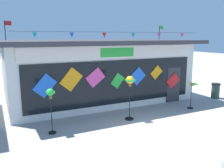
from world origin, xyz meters
TOP-DOWN VIEW (x-y plane):
  - ground_plane at (0.00, 0.00)m, footprint 80.00×80.00m
  - kite_shop_building at (-0.06, 6.78)m, footprint 10.53×6.88m
  - wind_spinner_far_left at (-3.72, 2.22)m, footprint 0.29×0.29m
  - wind_spinner_left at (-0.21, 2.28)m, footprint 0.40×0.40m
  - wind_spinner_center_left at (3.67, 2.32)m, footprint 0.62×0.32m
  - trash_bin at (6.45, 3.29)m, footprint 0.52×0.52m

SIDE VIEW (x-z plane):
  - ground_plane at x=0.00m, z-range 0.00..0.00m
  - trash_bin at x=6.45m, z-range 0.01..0.93m
  - wind_spinner_center_left at x=3.67m, z-range 0.32..1.70m
  - wind_spinner_far_left at x=-3.72m, z-range 0.48..2.27m
  - wind_spinner_left at x=-0.21m, z-range 0.56..2.56m
  - kite_shop_building at x=-0.06m, z-range -0.47..4.02m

